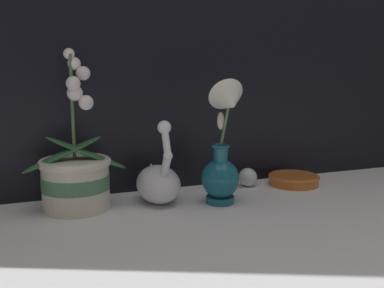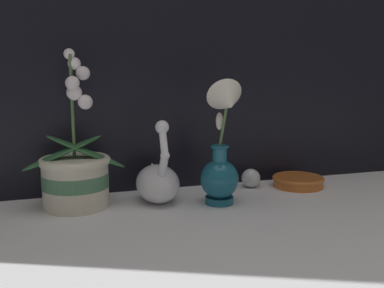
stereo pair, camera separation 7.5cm
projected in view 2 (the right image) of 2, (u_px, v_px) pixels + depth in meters
ground_plane at (216, 211)px, 1.10m from camera, size 2.80×2.80×0.00m
orchid_potted_plant at (76, 174)px, 1.12m from camera, size 0.26×0.18×0.39m
swan_figurine at (157, 181)px, 1.17m from camera, size 0.11×0.19×0.22m
blue_vase at (222, 158)px, 1.13m from camera, size 0.10×0.15×0.32m
glass_sphere at (251, 178)px, 1.31m from camera, size 0.06×0.06×0.06m
amber_dish at (298, 181)px, 1.32m from camera, size 0.15×0.15×0.03m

